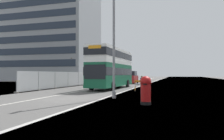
{
  "coord_description": "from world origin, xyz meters",
  "views": [
    {
      "loc": [
        7.67,
        -14.44,
        1.8
      ],
      "look_at": [
        1.21,
        7.38,
        2.2
      ],
      "focal_mm": 35.41,
      "sensor_mm": 36.0,
      "label": 1
    }
  ],
  "objects_px": {
    "car_receding_far": "(132,77)",
    "red_pillar_postbox": "(146,89)",
    "car_receding_mid": "(124,77)",
    "double_decker_bus": "(112,68)",
    "pedestrian_at_kerb": "(142,84)",
    "roadworks_barrier": "(141,85)",
    "car_oncoming_near": "(131,78)",
    "lamppost_foreground": "(114,37)"
  },
  "relations": [
    {
      "from": "red_pillar_postbox",
      "to": "pedestrian_at_kerb",
      "type": "distance_m",
      "value": 7.74
    },
    {
      "from": "car_oncoming_near",
      "to": "car_receding_mid",
      "type": "distance_m",
      "value": 10.05
    },
    {
      "from": "roadworks_barrier",
      "to": "car_receding_far",
      "type": "distance_m",
      "value": 35.78
    },
    {
      "from": "roadworks_barrier",
      "to": "car_receding_mid",
      "type": "height_order",
      "value": "car_receding_mid"
    },
    {
      "from": "roadworks_barrier",
      "to": "car_receding_mid",
      "type": "bearing_deg",
      "value": 106.87
    },
    {
      "from": "double_decker_bus",
      "to": "red_pillar_postbox",
      "type": "bearing_deg",
      "value": -65.49
    },
    {
      "from": "red_pillar_postbox",
      "to": "car_receding_mid",
      "type": "height_order",
      "value": "car_receding_mid"
    },
    {
      "from": "lamppost_foreground",
      "to": "roadworks_barrier",
      "type": "xyz_separation_m",
      "value": [
        0.95,
        7.0,
        -3.89
      ]
    },
    {
      "from": "red_pillar_postbox",
      "to": "roadworks_barrier",
      "type": "relative_size",
      "value": 1.14
    },
    {
      "from": "double_decker_bus",
      "to": "roadworks_barrier",
      "type": "xyz_separation_m",
      "value": [
        4.16,
        -3.28,
        -1.87
      ]
    },
    {
      "from": "car_receding_mid",
      "to": "car_receding_far",
      "type": "relative_size",
      "value": 0.98
    },
    {
      "from": "pedestrian_at_kerb",
      "to": "car_oncoming_near",
      "type": "bearing_deg",
      "value": 104.24
    },
    {
      "from": "double_decker_bus",
      "to": "car_receding_mid",
      "type": "bearing_deg",
      "value": 99.61
    },
    {
      "from": "pedestrian_at_kerb",
      "to": "roadworks_barrier",
      "type": "bearing_deg",
      "value": 100.6
    },
    {
      "from": "double_decker_bus",
      "to": "car_receding_mid",
      "type": "relative_size",
      "value": 2.52
    },
    {
      "from": "double_decker_bus",
      "to": "lamppost_foreground",
      "type": "xyz_separation_m",
      "value": [
        3.2,
        -10.28,
        2.02
      ]
    },
    {
      "from": "car_oncoming_near",
      "to": "lamppost_foreground",
      "type": "bearing_deg",
      "value": -81.57
    },
    {
      "from": "roadworks_barrier",
      "to": "car_receding_far",
      "type": "height_order",
      "value": "car_receding_far"
    },
    {
      "from": "car_receding_far",
      "to": "double_decker_bus",
      "type": "bearing_deg",
      "value": -83.03
    },
    {
      "from": "red_pillar_postbox",
      "to": "car_receding_mid",
      "type": "xyz_separation_m",
      "value": [
        -9.94,
        36.65,
        0.15
      ]
    },
    {
      "from": "car_receding_far",
      "to": "red_pillar_postbox",
      "type": "bearing_deg",
      "value": -77.61
    },
    {
      "from": "double_decker_bus",
      "to": "lamppost_foreground",
      "type": "relative_size",
      "value": 1.16
    },
    {
      "from": "roadworks_barrier",
      "to": "car_oncoming_near",
      "type": "height_order",
      "value": "car_oncoming_near"
    },
    {
      "from": "lamppost_foreground",
      "to": "red_pillar_postbox",
      "type": "xyz_separation_m",
      "value": [
        2.74,
        -2.75,
        -3.66
      ]
    },
    {
      "from": "car_receding_mid",
      "to": "double_decker_bus",
      "type": "bearing_deg",
      "value": -80.39
    },
    {
      "from": "double_decker_bus",
      "to": "pedestrian_at_kerb",
      "type": "relative_size",
      "value": 6.86
    },
    {
      "from": "red_pillar_postbox",
      "to": "car_oncoming_near",
      "type": "bearing_deg",
      "value": 103.15
    },
    {
      "from": "roadworks_barrier",
      "to": "double_decker_bus",
      "type": "bearing_deg",
      "value": 141.73
    },
    {
      "from": "roadworks_barrier",
      "to": "car_oncoming_near",
      "type": "xyz_separation_m",
      "value": [
        -4.58,
        17.49,
        0.39
      ]
    },
    {
      "from": "red_pillar_postbox",
      "to": "car_receding_mid",
      "type": "distance_m",
      "value": 37.97
    },
    {
      "from": "red_pillar_postbox",
      "to": "car_receding_far",
      "type": "relative_size",
      "value": 0.37
    },
    {
      "from": "car_oncoming_near",
      "to": "pedestrian_at_kerb",
      "type": "relative_size",
      "value": 2.79
    },
    {
      "from": "lamppost_foreground",
      "to": "car_oncoming_near",
      "type": "height_order",
      "value": "lamppost_foreground"
    },
    {
      "from": "car_receding_mid",
      "to": "pedestrian_at_kerb",
      "type": "bearing_deg",
      "value": -73.58
    },
    {
      "from": "pedestrian_at_kerb",
      "to": "car_receding_mid",
      "type": "bearing_deg",
      "value": 106.42
    },
    {
      "from": "car_receding_far",
      "to": "pedestrian_at_kerb",
      "type": "relative_size",
      "value": 2.79
    },
    {
      "from": "car_receding_mid",
      "to": "lamppost_foreground",
      "type": "bearing_deg",
      "value": -78.0
    },
    {
      "from": "red_pillar_postbox",
      "to": "lamppost_foreground",
      "type": "bearing_deg",
      "value": 134.84
    },
    {
      "from": "double_decker_bus",
      "to": "car_oncoming_near",
      "type": "height_order",
      "value": "double_decker_bus"
    },
    {
      "from": "double_decker_bus",
      "to": "car_receding_mid",
      "type": "height_order",
      "value": "double_decker_bus"
    },
    {
      "from": "red_pillar_postbox",
      "to": "car_receding_far",
      "type": "bearing_deg",
      "value": 102.39
    },
    {
      "from": "roadworks_barrier",
      "to": "car_oncoming_near",
      "type": "bearing_deg",
      "value": 104.68
    }
  ]
}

